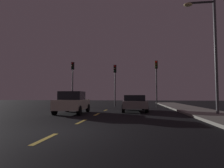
% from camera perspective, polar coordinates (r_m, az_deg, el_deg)
% --- Properties ---
extents(ground_plane, '(80.00, 80.00, 0.00)m').
position_cam_1_polar(ground_plane, '(14.03, -4.00, -8.72)').
color(ground_plane, black).
extents(sidewalk_curb_right, '(3.00, 40.00, 0.15)m').
position_cam_1_polar(sidewalk_curb_right, '(14.57, 26.65, -7.87)').
color(sidewalk_curb_right, gray).
rests_on(sidewalk_curb_right, ground_plane).
extents(lane_stripe_nearest, '(0.16, 1.60, 0.01)m').
position_cam_1_polar(lane_stripe_nearest, '(6.26, -19.19, -15.06)').
color(lane_stripe_nearest, '#EACC4C').
rests_on(lane_stripe_nearest, ground_plane).
extents(lane_stripe_second, '(0.16, 1.60, 0.01)m').
position_cam_1_polar(lane_stripe_second, '(9.77, -9.08, -10.95)').
color(lane_stripe_second, '#EACC4C').
rests_on(lane_stripe_second, ground_plane).
extents(lane_stripe_third, '(0.16, 1.60, 0.01)m').
position_cam_1_polar(lane_stripe_third, '(13.44, -4.50, -8.93)').
color(lane_stripe_third, '#EACC4C').
rests_on(lane_stripe_third, ground_plane).
extents(lane_stripe_fourth, '(0.16, 1.60, 0.01)m').
position_cam_1_polar(lane_stripe_fourth, '(17.17, -1.92, -7.75)').
color(lane_stripe_fourth, '#EACC4C').
rests_on(lane_stripe_fourth, ground_plane).
extents(traffic_signal_left, '(0.32, 0.38, 5.34)m').
position_cam_1_polar(traffic_signal_left, '(23.72, -11.57, 2.48)').
color(traffic_signal_left, '#4C4C51').
rests_on(traffic_signal_left, ground_plane).
extents(traffic_signal_center, '(0.32, 0.38, 4.90)m').
position_cam_1_polar(traffic_signal_center, '(22.57, 0.89, 1.98)').
color(traffic_signal_center, '#4C4C51').
rests_on(traffic_signal_center, ground_plane).
extents(traffic_signal_right, '(0.32, 0.38, 5.29)m').
position_cam_1_polar(traffic_signal_right, '(22.58, 12.98, 2.71)').
color(traffic_signal_right, '#2D2D30').
rests_on(traffic_signal_right, ground_plane).
extents(car_stopped_ahead, '(2.17, 4.28, 1.33)m').
position_cam_1_polar(car_stopped_ahead, '(16.12, 6.51, -5.54)').
color(car_stopped_ahead, gray).
rests_on(car_stopped_ahead, ground_plane).
extents(car_adjacent_lane, '(2.02, 3.90, 1.59)m').
position_cam_1_polar(car_adjacent_lane, '(14.35, -11.57, -5.36)').
color(car_adjacent_lane, beige).
rests_on(car_adjacent_lane, ground_plane).
extents(street_lamp_right, '(2.01, 0.36, 7.53)m').
position_cam_1_polar(street_lamp_right, '(14.21, 27.13, 10.06)').
color(street_lamp_right, '#4C4C51').
rests_on(street_lamp_right, ground_plane).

